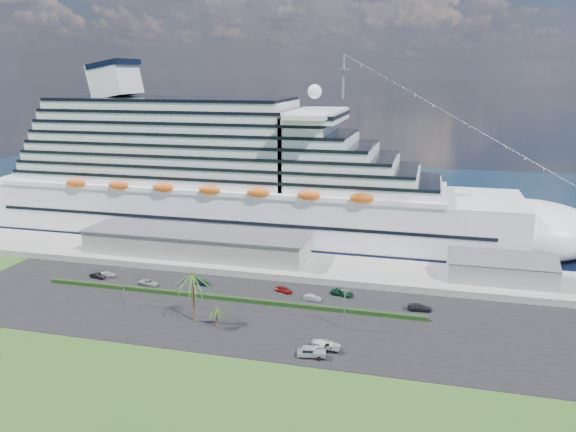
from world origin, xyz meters
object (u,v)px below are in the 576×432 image
(parked_car_3, at_px, (201,282))
(boat_trailer, at_px, (326,344))
(pickup_truck, at_px, (311,352))
(cruise_ship, at_px, (237,184))

(parked_car_3, distance_m, boat_trailer, 42.88)
(parked_car_3, bearing_deg, pickup_truck, -117.67)
(cruise_ship, relative_size, parked_car_3, 39.90)
(cruise_ship, height_order, pickup_truck, cruise_ship)
(parked_car_3, distance_m, pickup_truck, 43.20)
(parked_car_3, relative_size, boat_trailer, 0.74)
(parked_car_3, height_order, pickup_truck, pickup_truck)
(cruise_ship, xyz_separation_m, parked_car_3, (4.80, -40.54, -15.88))
(parked_car_3, bearing_deg, boat_trailer, -112.57)
(pickup_truck, bearing_deg, parked_car_3, 139.37)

